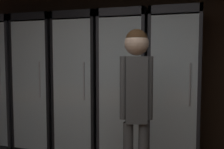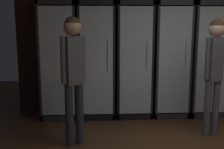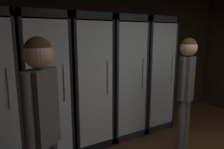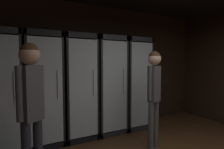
# 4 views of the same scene
# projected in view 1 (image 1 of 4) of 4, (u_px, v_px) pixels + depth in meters

# --- Properties ---
(wall_back) EXTENTS (6.00, 0.06, 2.80)m
(wall_back) POSITION_uv_depth(u_px,v_px,m) (143.00, 60.00, 3.84)
(wall_back) COLOR black
(wall_back) RESTS_ON ground
(cooler_far_left) EXTENTS (0.63, 0.70, 2.07)m
(cooler_far_left) POSITION_uv_depth(u_px,v_px,m) (8.00, 83.00, 4.17)
(cooler_far_left) COLOR #2B2B30
(cooler_far_left) RESTS_ON ground
(cooler_left) EXTENTS (0.63, 0.70, 2.07)m
(cooler_left) POSITION_uv_depth(u_px,v_px,m) (44.00, 85.00, 3.98)
(cooler_left) COLOR black
(cooler_left) RESTS_ON ground
(cooler_center) EXTENTS (0.63, 0.70, 2.07)m
(cooler_center) POSITION_uv_depth(u_px,v_px,m) (83.00, 87.00, 3.78)
(cooler_center) COLOR black
(cooler_center) RESTS_ON ground
(cooler_right) EXTENTS (0.63, 0.70, 2.07)m
(cooler_right) POSITION_uv_depth(u_px,v_px,m) (126.00, 88.00, 3.59)
(cooler_right) COLOR #2B2B30
(cooler_right) RESTS_ON ground
(cooler_far_right) EXTENTS (0.63, 0.70, 2.07)m
(cooler_far_right) POSITION_uv_depth(u_px,v_px,m) (175.00, 90.00, 3.40)
(cooler_far_right) COLOR #2B2B30
(cooler_far_right) RESTS_ON ground
(shopper_near) EXTENTS (0.30, 0.23, 1.72)m
(shopper_near) POSITION_uv_depth(u_px,v_px,m) (136.00, 94.00, 2.40)
(shopper_near) COLOR #4C4C4C
(shopper_near) RESTS_ON ground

